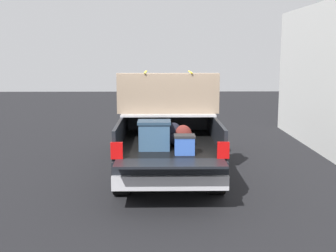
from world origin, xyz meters
name	(u,v)px	position (x,y,z in m)	size (l,w,h in m)	color
ground_plane	(168,169)	(0.00, 0.00, 0.00)	(40.00, 40.00, 0.00)	black
pickup_truck	(167,124)	(0.37, 0.00, 0.98)	(6.05, 2.08, 2.23)	black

